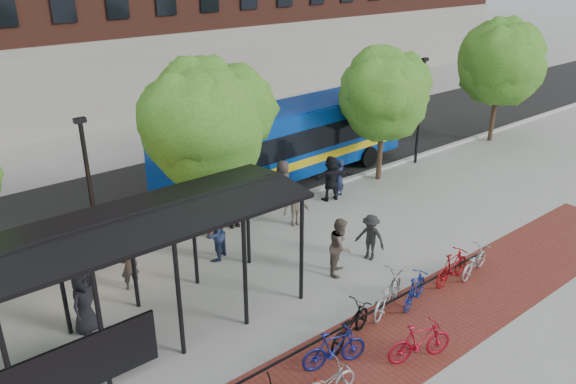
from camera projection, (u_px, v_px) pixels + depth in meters
ground at (332, 245)px, 19.99m from camera, size 160.00×160.00×0.00m
asphalt_street at (212, 179)px, 25.70m from camera, size 160.00×8.00×0.01m
curb at (265, 207)px, 22.83m from camera, size 160.00×0.25×0.12m
brick_strip at (404, 336)px, 15.27m from camera, size 24.00×3.00×0.01m
bike_rack_rail at (346, 339)px, 15.16m from camera, size 12.00×0.05×0.95m
bus_shelter at (107, 245)px, 13.77m from camera, size 10.60×3.07×3.60m
tree_b at (205, 118)px, 18.94m from camera, size 5.15×4.20×6.47m
tree_c at (385, 91)px, 24.30m from camera, size 4.66×3.80×5.92m
tree_d at (502, 58)px, 29.34m from camera, size 5.39×4.40×6.55m
lamp_post_left at (91, 192)px, 17.44m from camera, size 0.35×0.20×5.12m
lamp_post_right at (420, 108)px, 26.67m from camera, size 0.35×0.20×5.12m
bus at (287, 138)px, 25.00m from camera, size 12.66×3.38×3.39m
bike_3 at (334, 348)px, 13.98m from camera, size 1.83×0.99×1.06m
bike_4 at (350, 325)px, 14.87m from camera, size 2.07×1.21×1.03m
bike_5 at (420, 342)px, 14.20m from camera, size 1.89×1.08×1.09m
bike_6 at (388, 293)px, 16.21m from camera, size 2.22×1.45×1.10m
bike_7 at (415, 289)px, 16.49m from camera, size 1.70×0.97×0.98m
bike_9 at (452, 267)px, 17.58m from camera, size 1.83×0.68×1.07m
bike_10 at (474, 262)px, 18.03m from camera, size 1.81×0.92×0.91m
pedestrian_0 at (84, 302)px, 15.12m from camera, size 1.10×1.02×1.88m
pedestrian_1 at (129, 266)px, 17.13m from camera, size 0.60×0.43×1.56m
pedestrian_2 at (214, 234)px, 18.71m from camera, size 1.18×1.12×1.93m
pedestrian_3 at (296, 206)px, 21.11m from camera, size 1.16×0.82×1.64m
pedestrian_4 at (233, 205)px, 21.02m from camera, size 1.07×0.60×1.73m
pedestrian_5 at (331, 178)px, 23.27m from camera, size 1.88×1.03×1.93m
pedestrian_6 at (283, 183)px, 22.79m from camera, size 1.07×0.85×1.92m
pedestrian_7 at (339, 178)px, 23.64m from camera, size 0.70×0.57×1.65m
pedestrian_8 at (340, 246)px, 17.93m from camera, size 1.18×1.13×1.92m
pedestrian_9 at (370, 237)px, 18.79m from camera, size 0.88×1.18×1.63m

